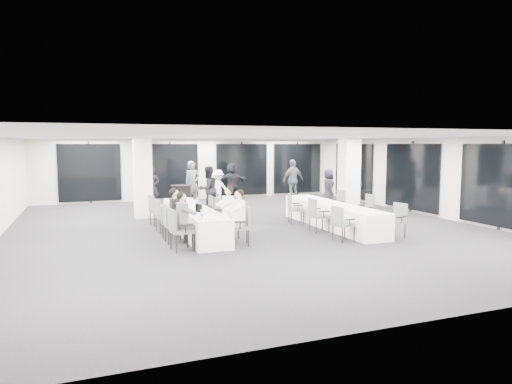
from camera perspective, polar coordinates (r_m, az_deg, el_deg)
room at (r=15.35m, az=0.76°, el=1.53°), size 14.04×16.04×2.84m
column_left at (r=16.50m, az=-13.97°, el=1.71°), size 0.60×0.60×2.80m
column_right at (r=16.75m, az=11.53°, el=1.83°), size 0.60×0.60×2.80m
banquet_table_main at (r=13.41m, az=-7.83°, el=-3.54°), size 0.90×5.00×0.75m
banquet_table_side at (r=14.45m, az=9.49°, el=-2.88°), size 0.90×5.00×0.75m
cocktail_table at (r=16.98m, az=-9.31°, el=-0.95°), size 0.79×0.79×1.09m
chair_main_left_near at (r=11.21m, az=-9.70°, el=-4.35°), size 0.58×0.63×1.03m
chair_main_left_second at (r=12.18m, az=-10.57°, el=-3.67°), size 0.51×0.56×0.98m
chair_main_left_mid at (r=12.95m, az=-11.14°, el=-3.31°), size 0.50×0.54×0.90m
chair_main_left_fourth at (r=13.69m, az=-11.69°, el=-2.64°), size 0.55×0.60×0.98m
chair_main_left_far at (r=14.89m, az=-12.43°, el=-1.97°), size 0.56×0.60×0.97m
chair_main_right_near at (r=11.69m, az=-1.65°, el=-3.93°), size 0.61×0.63×1.00m
chair_main_right_second at (r=12.56m, az=-3.05°, el=-3.58°), size 0.51×0.54×0.87m
chair_main_right_mid at (r=13.27m, az=-4.00°, el=-2.81°), size 0.54×0.59×0.97m
chair_main_right_fourth at (r=14.27m, az=-5.23°, el=-2.35°), size 0.54×0.57×0.91m
chair_main_right_far at (r=15.13m, az=-6.14°, el=-1.93°), size 0.45×0.51×0.89m
chair_side_left_near at (r=12.37m, az=10.61°, el=-3.62°), size 0.53×0.58×0.94m
chair_side_left_mid at (r=13.54m, az=7.61°, el=-2.62°), size 0.51×0.57×0.99m
chair_side_left_far at (r=14.94m, az=4.75°, el=-1.85°), size 0.59×0.62×0.96m
chair_side_right_near at (r=13.18m, az=17.17°, el=-3.15°), size 0.56×0.60×0.96m
chair_side_right_mid at (r=14.39m, az=13.51°, el=-2.11°), size 0.59×0.64×1.04m
chair_side_right_far at (r=15.79m, az=10.11°, el=-1.36°), size 0.52×0.58×1.03m
seated_guest_a at (r=11.22m, az=-8.87°, el=-3.15°), size 0.50×0.38×1.44m
seated_guest_b at (r=12.17m, az=-9.81°, el=-2.45°), size 0.50×0.38×1.44m
seated_guest_c at (r=11.62m, az=-2.47°, el=-2.77°), size 0.50×0.38×1.44m
seated_guest_d at (r=12.45m, az=-3.73°, el=-2.19°), size 0.50×0.38×1.44m
standing_guest_a at (r=19.57m, az=-7.97°, el=1.48°), size 0.92×0.81×2.12m
standing_guest_b at (r=17.45m, az=-6.03°, el=0.74°), size 1.11×0.92×1.99m
standing_guest_c at (r=19.24m, az=-4.75°, el=0.82°), size 1.21×1.13×1.71m
standing_guest_d at (r=21.17m, az=4.64°, el=1.86°), size 1.36×0.93×2.13m
standing_guest_e at (r=19.42m, az=9.04°, el=0.88°), size 0.68×0.93×1.75m
standing_guest_f at (r=21.40m, az=-3.04°, el=1.70°), size 1.82×0.73×1.97m
standing_guest_g at (r=18.79m, az=-12.94°, el=0.89°), size 0.82×0.72×1.92m
standing_guest_h at (r=18.96m, az=12.16°, el=0.91°), size 1.03×1.05×1.89m
ice_bucket_near at (r=12.48m, az=-7.17°, el=-1.98°), size 0.20×0.20×0.22m
ice_bucket_far at (r=14.64m, az=-9.17°, el=-0.78°), size 0.22×0.22×0.25m
water_bottle_a at (r=11.31m, az=-6.76°, el=-2.80°), size 0.07×0.07×0.22m
water_bottle_b at (r=13.87m, az=-7.36°, el=-1.21°), size 0.07×0.07×0.21m
water_bottle_c at (r=15.08m, az=-9.19°, el=-0.65°), size 0.07×0.07×0.21m
plate_a at (r=11.74m, az=-6.66°, el=-2.97°), size 0.18×0.18×0.03m
plate_b at (r=11.74m, az=-4.96°, el=-2.95°), size 0.22×0.22×0.03m
plate_c at (r=12.75m, az=-7.01°, el=-2.26°), size 0.22×0.22×0.03m
wine_glass at (r=11.28m, az=-4.11°, el=-2.62°), size 0.07×0.07×0.20m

